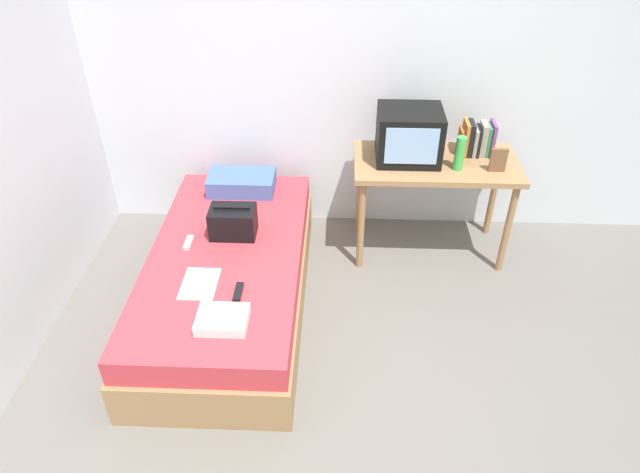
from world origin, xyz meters
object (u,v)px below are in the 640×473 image
object	(u,v)px
water_bottle	(460,153)
remote_silver	(189,243)
tv	(409,135)
folded_towel	(222,320)
pillow	(242,182)
bed	(229,279)
handbag	(233,222)
magazine	(200,284)
picture_frame	(498,160)
desk	(435,173)
remote_dark	(238,292)
book_row	(476,139)

from	to	relation	value
water_bottle	remote_silver	xyz separation A→B (m)	(-1.79, -0.53, -0.41)
tv	folded_towel	world-z (taller)	tv
tv	pillow	world-z (taller)	tv
pillow	bed	bearing A→B (deg)	-89.78
handbag	folded_towel	distance (m)	0.85
tv	magazine	xyz separation A→B (m)	(-1.29, -1.07, -0.48)
bed	picture_frame	bearing A→B (deg)	17.79
handbag	picture_frame	bearing A→B (deg)	12.44
bed	picture_frame	distance (m)	1.99
pillow	picture_frame	bearing A→B (deg)	-5.69
pillow	magazine	distance (m)	1.09
desk	remote_dark	size ratio (longest dim) A/B	7.44
book_row	remote_dark	size ratio (longest dim) A/B	1.57
water_bottle	handbag	bearing A→B (deg)	-164.83
book_row	folded_towel	bearing A→B (deg)	-136.86
picture_frame	remote_dark	xyz separation A→B (m)	(-1.65, -0.98, -0.38)
folded_towel	tv	bearing A→B (deg)	51.83
tv	remote_silver	xyz separation A→B (m)	(-1.45, -0.67, -0.47)
pillow	desk	bearing A→B (deg)	-1.89
desk	folded_towel	world-z (taller)	desk
remote_dark	remote_silver	bearing A→B (deg)	130.73
tv	magazine	distance (m)	1.75
book_row	handbag	size ratio (longest dim) A/B	0.82
tv	magazine	world-z (taller)	tv
tv	remote_dark	world-z (taller)	tv
handbag	desk	bearing A→B (deg)	20.76
tv	book_row	distance (m)	0.50
tv	book_row	bearing A→B (deg)	10.54
bed	desk	bearing A→B (deg)	26.73
bed	water_bottle	xyz separation A→B (m)	(1.53, 0.59, 0.66)
tv	picture_frame	bearing A→B (deg)	-15.28
picture_frame	remote_dark	world-z (taller)	picture_frame
pillow	remote_silver	distance (m)	0.74
bed	picture_frame	size ratio (longest dim) A/B	11.81
water_bottle	pillow	bearing A→B (deg)	174.03
bed	book_row	bearing A→B (deg)	26.18
water_bottle	remote_dark	size ratio (longest dim) A/B	1.55
bed	magazine	size ratio (longest dim) A/B	6.90
desk	tv	world-z (taller)	tv
water_bottle	folded_towel	size ratio (longest dim) A/B	0.86
bed	remote_silver	bearing A→B (deg)	165.69
desk	tv	size ratio (longest dim) A/B	2.64
magazine	handbag	bearing A→B (deg)	76.58
water_bottle	magazine	xyz separation A→B (m)	(-1.63, -0.93, -0.42)
remote_silver	bed	bearing A→B (deg)	-14.31
pillow	remote_silver	world-z (taller)	pillow
remote_silver	desk	bearing A→B (deg)	21.23
remote_dark	folded_towel	xyz separation A→B (m)	(-0.05, -0.25, 0.02)
remote_dark	handbag	bearing A→B (deg)	101.60
water_bottle	handbag	size ratio (longest dim) A/B	0.80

